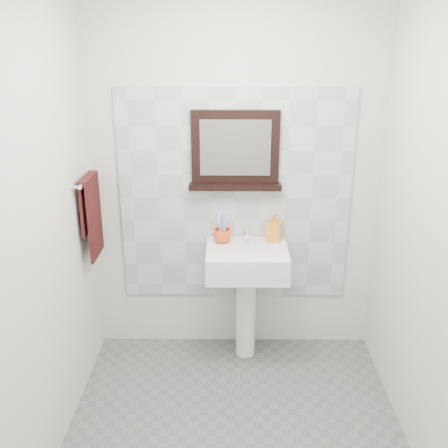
# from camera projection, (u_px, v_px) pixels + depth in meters

# --- Properties ---
(floor) EXTENTS (2.00, 2.20, 0.01)m
(floor) POSITION_uv_depth(u_px,v_px,m) (235.00, 444.00, 3.01)
(floor) COLOR #5C5F62
(floor) RESTS_ON ground
(back_wall) EXTENTS (2.00, 0.01, 2.50)m
(back_wall) POSITION_uv_depth(u_px,v_px,m) (235.00, 183.00, 3.62)
(back_wall) COLOR silver
(back_wall) RESTS_ON ground
(front_wall) EXTENTS (2.00, 0.01, 2.50)m
(front_wall) POSITION_uv_depth(u_px,v_px,m) (242.00, 383.00, 1.55)
(front_wall) COLOR silver
(front_wall) RESTS_ON ground
(left_wall) EXTENTS (0.01, 2.20, 2.50)m
(left_wall) POSITION_uv_depth(u_px,v_px,m) (36.00, 242.00, 2.59)
(left_wall) COLOR silver
(left_wall) RESTS_ON ground
(right_wall) EXTENTS (0.01, 2.20, 2.50)m
(right_wall) POSITION_uv_depth(u_px,v_px,m) (440.00, 244.00, 2.58)
(right_wall) COLOR silver
(right_wall) RESTS_ON ground
(splashback) EXTENTS (1.60, 0.02, 1.50)m
(splashback) POSITION_uv_depth(u_px,v_px,m) (235.00, 198.00, 3.64)
(splashback) COLOR #B0BABF
(splashback) RESTS_ON back_wall
(pedestal_sink) EXTENTS (0.55, 0.44, 0.96)m
(pedestal_sink) POSITION_uv_depth(u_px,v_px,m) (247.00, 273.00, 3.60)
(pedestal_sink) COLOR white
(pedestal_sink) RESTS_ON ground
(toothbrush_cup) EXTENTS (0.16, 0.16, 0.10)m
(toothbrush_cup) POSITION_uv_depth(u_px,v_px,m) (222.00, 236.00, 3.62)
(toothbrush_cup) COLOR #EF471C
(toothbrush_cup) RESTS_ON pedestal_sink
(toothbrushes) EXTENTS (0.05, 0.04, 0.21)m
(toothbrushes) POSITION_uv_depth(u_px,v_px,m) (223.00, 225.00, 3.60)
(toothbrushes) COLOR white
(toothbrushes) RESTS_ON toothbrush_cup
(soap_dispenser) EXTENTS (0.12, 0.12, 0.20)m
(soap_dispenser) POSITION_uv_depth(u_px,v_px,m) (274.00, 227.00, 3.63)
(soap_dispenser) COLOR #EB551B
(soap_dispenser) RESTS_ON pedestal_sink
(framed_mirror) EXTENTS (0.63, 0.11, 0.53)m
(framed_mirror) POSITION_uv_depth(u_px,v_px,m) (235.00, 152.00, 3.50)
(framed_mirror) COLOR black
(framed_mirror) RESTS_ON back_wall
(towel_bar) EXTENTS (0.07, 0.40, 0.03)m
(towel_bar) POSITION_uv_depth(u_px,v_px,m) (87.00, 179.00, 3.35)
(towel_bar) COLOR silver
(towel_bar) RESTS_ON left_wall
(hand_towel) EXTENTS (0.06, 0.30, 0.55)m
(hand_towel) POSITION_uv_depth(u_px,v_px,m) (91.00, 210.00, 3.42)
(hand_towel) COLOR black
(hand_towel) RESTS_ON towel_bar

